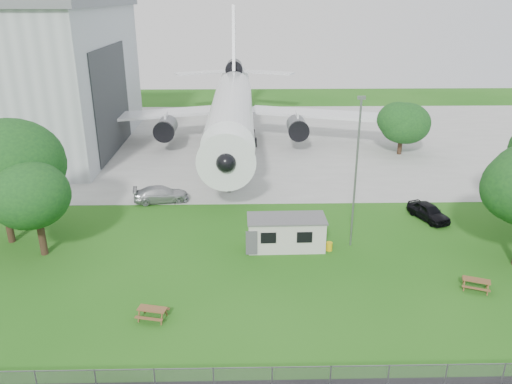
{
  "coord_description": "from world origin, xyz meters",
  "views": [
    {
      "loc": [
        -0.28,
        -29.79,
        18.83
      ],
      "look_at": [
        0.56,
        8.0,
        4.0
      ],
      "focal_mm": 35.0,
      "sensor_mm": 36.0,
      "label": 1
    }
  ],
  "objects_px": {
    "airliner": "(232,107)",
    "picnic_east": "(475,289)",
    "site_cabin": "(286,233)",
    "picnic_west": "(153,319)"
  },
  "relations": [
    {
      "from": "airliner",
      "to": "picnic_east",
      "type": "height_order",
      "value": "airliner"
    },
    {
      "from": "airliner",
      "to": "picnic_east",
      "type": "distance_m",
      "value": 40.74
    },
    {
      "from": "airliner",
      "to": "site_cabin",
      "type": "height_order",
      "value": "airliner"
    },
    {
      "from": "picnic_west",
      "to": "picnic_east",
      "type": "height_order",
      "value": "same"
    },
    {
      "from": "site_cabin",
      "to": "picnic_west",
      "type": "xyz_separation_m",
      "value": [
        -9.11,
        -9.38,
        -1.31
      ]
    },
    {
      "from": "site_cabin",
      "to": "picnic_east",
      "type": "height_order",
      "value": "site_cabin"
    },
    {
      "from": "airliner",
      "to": "picnic_east",
      "type": "bearing_deg",
      "value": -64.32
    },
    {
      "from": "airliner",
      "to": "site_cabin",
      "type": "xyz_separation_m",
      "value": [
        4.94,
        -29.92,
        -3.96
      ]
    },
    {
      "from": "picnic_west",
      "to": "site_cabin",
      "type": "bearing_deg",
      "value": 58.65
    },
    {
      "from": "picnic_west",
      "to": "picnic_east",
      "type": "bearing_deg",
      "value": 20.42
    }
  ]
}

